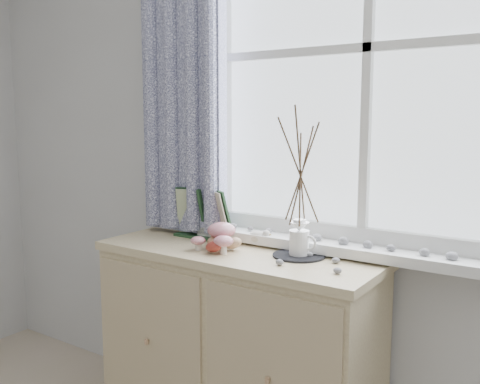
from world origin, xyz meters
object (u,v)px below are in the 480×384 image
at_px(toadstool_cluster, 219,234).
at_px(twig_pitcher, 300,170).
at_px(botanical_book, 201,213).
at_px(sideboard, 236,349).

height_order(toadstool_cluster, twig_pitcher, twig_pitcher).
relative_size(botanical_book, twig_pitcher, 0.57).
height_order(botanical_book, toadstool_cluster, botanical_book).
bearing_deg(twig_pitcher, botanical_book, 171.77).
bearing_deg(botanical_book, twig_pitcher, -1.80).
relative_size(botanical_book, toadstool_cluster, 1.75).
distance_m(sideboard, botanical_book, 0.60).
relative_size(sideboard, botanical_book, 3.58).
relative_size(sideboard, toadstool_cluster, 6.27).
height_order(botanical_book, twig_pitcher, twig_pitcher).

